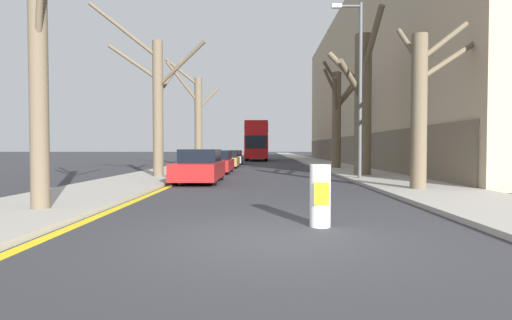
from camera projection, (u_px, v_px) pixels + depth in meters
ground_plane at (268, 239)px, 6.53m from camera, size 300.00×300.00×0.00m
sidewalk_left at (223, 158)px, 56.59m from camera, size 3.49×120.00×0.12m
sidewalk_right at (302, 158)px, 56.42m from camera, size 3.49×120.00×0.12m
building_facade_right at (399, 83)px, 36.09m from camera, size 10.08×46.29×14.87m
kerb_line_stripe at (237, 158)px, 56.56m from camera, size 0.24×120.00×0.01m
street_tree_left_0 at (37, 36)px, 8.91m from camera, size 3.50×2.33×8.98m
street_tree_left_1 at (157, 100)px, 19.40m from camera, size 5.50×3.63×8.25m
street_tree_left_2 at (197, 117)px, 30.53m from camera, size 3.95×1.65×8.24m
street_tree_right_0 at (421, 105)px, 13.51m from camera, size 2.74×1.67×5.89m
street_tree_right_1 at (362, 101)px, 20.48m from camera, size 2.27×3.20×8.21m
street_tree_right_2 at (337, 115)px, 27.94m from camera, size 2.92×3.37×7.44m
double_decker_bus at (257, 139)px, 48.19m from camera, size 2.61×10.65×4.51m
parked_car_0 at (200, 167)px, 17.30m from camera, size 1.80×4.48×1.44m
parked_car_1 at (217, 162)px, 23.94m from camera, size 1.77×4.58×1.33m
parked_car_2 at (226, 159)px, 30.25m from camera, size 1.84×3.91×1.33m
parked_car_3 at (232, 158)px, 36.21m from camera, size 1.81×4.52×1.28m
lamp_post at (358, 82)px, 18.19m from camera, size 1.40×0.20×8.09m
traffic_bollard at (320, 196)px, 7.56m from camera, size 0.39×0.40×1.18m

